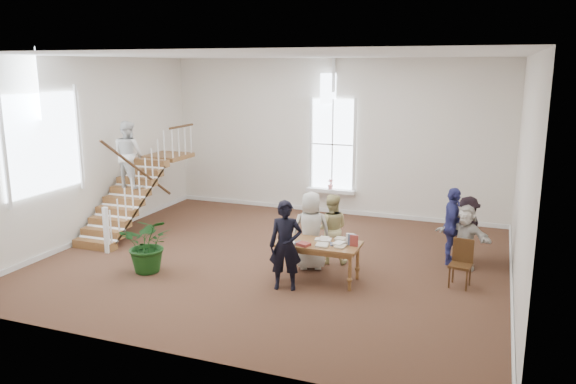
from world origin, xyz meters
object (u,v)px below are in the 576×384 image
at_px(elderly_woman, 311,231).
at_px(floor_plant, 149,244).
at_px(woman_cluster_a, 452,226).
at_px(woman_cluster_b, 467,228).
at_px(side_chair, 462,260).
at_px(police_officer, 286,245).
at_px(library_table, 318,247).
at_px(person_yellow, 331,229).
at_px(woman_cluster_c, 465,237).

distance_m(elderly_woman, floor_plant, 3.44).
bearing_deg(woman_cluster_a, elderly_woman, 111.54).
xyz_separation_m(woman_cluster_b, side_chair, (0.01, -1.70, -0.20)).
height_order(police_officer, side_chair, police_officer).
distance_m(library_table, person_yellow, 1.10).
xyz_separation_m(police_officer, person_yellow, (0.40, 1.75, -0.11)).
distance_m(library_table, woman_cluster_a, 3.14).
distance_m(police_officer, side_chair, 3.50).
distance_m(police_officer, person_yellow, 1.80).
height_order(elderly_woman, floor_plant, elderly_woman).
xyz_separation_m(elderly_woman, woman_cluster_c, (3.09, 1.18, -0.14)).
xyz_separation_m(floor_plant, side_chair, (6.24, 1.53, -0.08)).
xyz_separation_m(person_yellow, woman_cluster_b, (2.79, 1.33, -0.06)).
height_order(police_officer, person_yellow, police_officer).
xyz_separation_m(police_officer, side_chair, (3.20, 1.38, -0.36)).
relative_size(police_officer, floor_plant, 1.45).
relative_size(police_officer, person_yellow, 1.14).
bearing_deg(library_table, woman_cluster_b, 41.03).
relative_size(woman_cluster_b, side_chair, 1.52).
xyz_separation_m(person_yellow, floor_plant, (-3.43, -1.90, -0.17)).
distance_m(woman_cluster_b, side_chair, 1.71).
relative_size(floor_plant, side_chair, 1.29).
xyz_separation_m(elderly_woman, woman_cluster_a, (2.79, 1.38, 0.01)).
distance_m(person_yellow, woman_cluster_a, 2.64).
xyz_separation_m(elderly_woman, floor_plant, (-3.13, -1.40, -0.23)).
bearing_deg(police_officer, woman_cluster_c, 22.34).
bearing_deg(elderly_woman, woman_cluster_a, -176.26).
height_order(elderly_woman, woman_cluster_a, woman_cluster_a).
xyz_separation_m(library_table, side_chair, (2.74, 0.73, -0.19)).
bearing_deg(side_chair, elderly_woman, -169.82).
bearing_deg(police_officer, floor_plant, 167.98).
bearing_deg(floor_plant, person_yellow, 29.00).
bearing_deg(elderly_woman, woman_cluster_c, 178.34).
xyz_separation_m(woman_cluster_c, side_chair, (0.01, -1.05, -0.18)).
xyz_separation_m(woman_cluster_a, floor_plant, (-5.93, -2.78, -0.25)).
bearing_deg(library_table, police_officer, -126.13).
distance_m(woman_cluster_c, side_chair, 1.06).
bearing_deg(floor_plant, side_chair, 13.80).
bearing_deg(police_officer, library_table, 39.59).
bearing_deg(woman_cluster_c, woman_cluster_b, 116.77).
relative_size(elderly_woman, floor_plant, 1.39).
bearing_deg(elderly_woman, floor_plant, 1.63).
distance_m(library_table, side_chair, 2.84).
bearing_deg(woman_cluster_a, library_table, 124.44).
bearing_deg(police_officer, side_chair, 8.37).
distance_m(police_officer, elderly_woman, 1.25).
relative_size(police_officer, woman_cluster_a, 1.03).
distance_m(library_table, woman_cluster_c, 3.25).
bearing_deg(side_chair, person_yellow, -179.75).
relative_size(library_table, person_yellow, 1.10).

